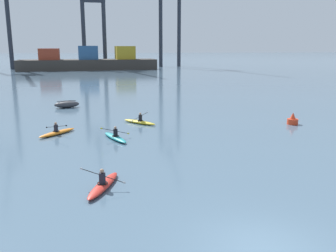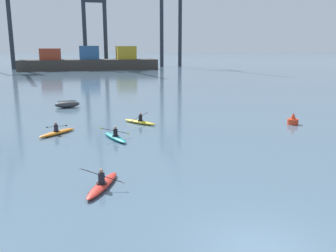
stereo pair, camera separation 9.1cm
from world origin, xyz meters
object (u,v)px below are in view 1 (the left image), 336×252
object	(u,v)px
gantry_crane_east_mid	(170,6)
kayak_yellow	(140,122)
gantry_crane_west_mid	(93,14)
kayak_red	(103,184)
container_barge	(89,62)
capsized_dinghy	(67,104)
kayak_teal	(115,137)
channel_buoy	(293,120)
kayak_orange	(57,132)

from	to	relation	value
gantry_crane_east_mid	kayak_yellow	size ratio (longest dim) A/B	12.67
gantry_crane_west_mid	kayak_red	size ratio (longest dim) A/B	9.83
container_barge	capsized_dinghy	world-z (taller)	container_barge
kayak_teal	kayak_yellow	world-z (taller)	kayak_teal
container_barge	channel_buoy	xyz separation A→B (m)	(14.29, -79.99, -1.94)
kayak_orange	kayak_red	distance (m)	11.58
container_barge	kayak_orange	size ratio (longest dim) A/B	13.35
kayak_red	kayak_yellow	xyz separation A→B (m)	(3.95, 13.63, 0.00)
container_barge	gantry_crane_west_mid	size ratio (longest dim) A/B	1.16
kayak_orange	kayak_yellow	world-z (taller)	same
channel_buoy	kayak_orange	bearing A→B (deg)	177.06
kayak_red	kayak_orange	bearing A→B (deg)	103.10
kayak_yellow	kayak_teal	bearing A→B (deg)	-117.72
capsized_dinghy	kayak_teal	xyz separation A→B (m)	(3.68, -14.77, -0.18)
gantry_crane_east_mid	capsized_dinghy	size ratio (longest dim) A/B	13.78
gantry_crane_east_mid	capsized_dinghy	xyz separation A→B (m)	(-30.92, -77.22, -18.83)
gantry_crane_west_mid	channel_buoy	xyz separation A→B (m)	(12.21, -87.27, -15.75)
gantry_crane_east_mid	kayak_red	xyz separation A→B (m)	(-28.66, -100.80, -19.01)
gantry_crane_west_mid	kayak_teal	xyz separation A→B (m)	(-2.76, -88.78, -15.93)
gantry_crane_east_mid	container_barge	bearing A→B (deg)	-158.43
kayak_yellow	kayak_red	bearing A→B (deg)	-106.15
container_barge	kayak_teal	xyz separation A→B (m)	(-0.68, -81.50, -2.13)
capsized_dinghy	container_barge	bearing A→B (deg)	86.27
channel_buoy	kayak_red	distance (m)	19.35
kayak_orange	capsized_dinghy	bearing A→B (deg)	88.33
kayak_teal	gantry_crane_east_mid	bearing A→B (deg)	73.50
kayak_teal	kayak_orange	xyz separation A→B (m)	(-4.04, 2.48, 0.00)
container_barge	kayak_red	world-z (taller)	container_barge
channel_buoy	kayak_red	world-z (taller)	channel_buoy
channel_buoy	kayak_teal	size ratio (longest dim) A/B	0.29
gantry_crane_west_mid	channel_buoy	distance (m)	89.52
capsized_dinghy	kayak_red	distance (m)	23.68
gantry_crane_west_mid	channel_buoy	bearing A→B (deg)	-82.04
gantry_crane_east_mid	capsized_dinghy	world-z (taller)	gantry_crane_east_mid
kayak_red	gantry_crane_west_mid	bearing A→B (deg)	87.55
container_barge	capsized_dinghy	distance (m)	66.89
channel_buoy	kayak_orange	distance (m)	19.03
gantry_crane_west_mid	capsized_dinghy	bearing A→B (deg)	-94.97
kayak_red	kayak_yellow	world-z (taller)	same
kayak_orange	container_barge	bearing A→B (deg)	86.59
gantry_crane_east_mid	kayak_orange	bearing A→B (deg)	-109.26
capsized_dinghy	gantry_crane_east_mid	bearing A→B (deg)	68.18
gantry_crane_east_mid	kayak_yellow	bearing A→B (deg)	-105.82
container_barge	kayak_red	bearing A→B (deg)	-91.32
container_barge	kayak_orange	distance (m)	79.18
gantry_crane_west_mid	gantry_crane_east_mid	size ratio (longest dim) A/B	0.86
channel_buoy	kayak_yellow	distance (m)	12.87
gantry_crane_west_mid	capsized_dinghy	size ratio (longest dim) A/B	11.91
kayak_orange	kayak_red	world-z (taller)	same
kayak_orange	kayak_yellow	bearing A→B (deg)	19.65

